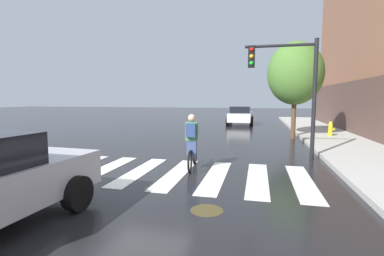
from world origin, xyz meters
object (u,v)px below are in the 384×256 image
at_px(street_tree_near, 295,74).
at_px(fire_hydrant, 331,129).
at_px(manhole_cover, 207,210).
at_px(sedan_mid, 240,115).
at_px(traffic_light_near, 290,78).
at_px(cyclist, 192,142).

bearing_deg(street_tree_near, fire_hydrant, 11.58).
xyz_separation_m(manhole_cover, fire_hydrant, (4.77, 11.29, 0.53)).
bearing_deg(manhole_cover, sedan_mid, 91.60).
relative_size(manhole_cover, street_tree_near, 0.12).
bearing_deg(sedan_mid, traffic_light_near, -79.33).
xyz_separation_m(sedan_mid, traffic_light_near, (2.50, -13.25, 2.07)).
bearing_deg(sedan_mid, fire_hydrant, -53.98).
xyz_separation_m(sedan_mid, cyclist, (-0.49, -15.56, 0.06)).
xyz_separation_m(sedan_mid, fire_hydrant, (5.29, -7.28, -0.26)).
relative_size(sedan_mid, fire_hydrant, 5.67).
bearing_deg(fire_hydrant, traffic_light_near, -115.08).
height_order(traffic_light_near, street_tree_near, street_tree_near).
xyz_separation_m(manhole_cover, cyclist, (-1.01, 3.01, 0.84)).
distance_m(manhole_cover, sedan_mid, 18.59).
bearing_deg(fire_hydrant, street_tree_near, -168.42).
xyz_separation_m(manhole_cover, street_tree_near, (2.80, 10.89, 3.49)).
bearing_deg(manhole_cover, fire_hydrant, 67.10).
height_order(sedan_mid, cyclist, cyclist).
bearing_deg(street_tree_near, manhole_cover, -104.42).
height_order(sedan_mid, street_tree_near, street_tree_near).
distance_m(manhole_cover, cyclist, 3.28).
height_order(sedan_mid, traffic_light_near, traffic_light_near).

